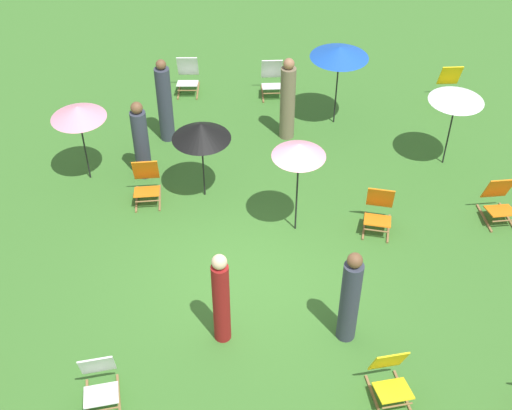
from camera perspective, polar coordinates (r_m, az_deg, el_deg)
ground_plane at (r=11.90m, az=-0.39°, el=-5.59°), size 40.00×40.00×0.00m
deckchair_0 at (r=13.47m, az=19.30°, el=0.31°), size 0.60×0.83×0.83m
deckchair_1 at (r=10.28m, az=-12.71°, el=-13.95°), size 0.66×0.86×0.83m
deckchair_2 at (r=12.70m, az=10.03°, el=-0.46°), size 0.57×0.81×0.83m
deckchair_3 at (r=13.29m, az=-8.97°, el=1.84°), size 0.59×0.83×0.83m
deckchair_4 at (r=16.64m, az=15.65°, el=9.41°), size 0.56×0.81×0.83m
deckchair_5 at (r=16.48m, az=-5.62°, el=10.47°), size 0.53×0.79×0.83m
deckchair_7 at (r=16.30m, az=1.33°, el=10.30°), size 0.56×0.81×0.83m
deckchair_8 at (r=10.26m, az=10.96°, el=-13.71°), size 0.65×0.86×0.83m
umbrella_0 at (r=12.58m, az=-4.53°, el=6.06°), size 1.08×1.08×1.64m
umbrella_1 at (r=11.61m, az=3.55°, el=4.50°), size 0.92×0.92×1.89m
umbrella_2 at (r=14.68m, az=6.88°, el=12.34°), size 1.22×1.22×1.83m
umbrella_3 at (r=13.89m, az=16.16°, el=8.59°), size 1.06×1.06×1.69m
umbrella_4 at (r=13.37m, az=-14.41°, el=7.38°), size 1.04×1.04×1.66m
person_0 at (r=14.54m, az=2.61°, el=8.54°), size 0.44×0.44×1.85m
person_1 at (r=10.35m, az=-2.88°, el=-7.75°), size 0.35×0.35×1.75m
person_2 at (r=14.58m, az=-7.50°, el=8.33°), size 0.42×0.42×1.87m
person_3 at (r=13.62m, az=-9.41°, el=5.14°), size 0.39×0.39×1.69m
person_4 at (r=10.46m, az=7.71°, el=-7.63°), size 0.42×0.42×1.76m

